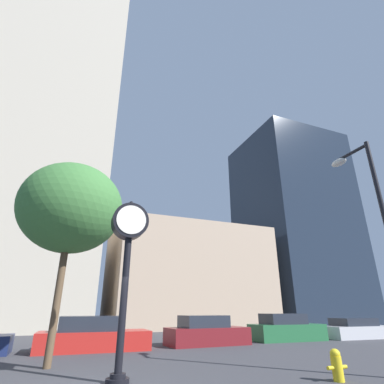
{
  "coord_description": "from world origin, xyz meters",
  "views": [
    {
      "loc": [
        -0.32,
        -7.51,
        1.67
      ],
      "look_at": [
        7.0,
        10.8,
        9.44
      ],
      "focal_mm": 28.0,
      "sensor_mm": 36.0,
      "label": 1
    }
  ],
  "objects": [
    {
      "name": "building_glass_modern",
      "position": [
        27.17,
        24.0,
        12.3
      ],
      "size": [
        12.5,
        12.0,
        24.59
      ],
      "color": "#1E2838",
      "rests_on": "ground_plane"
    },
    {
      "name": "fire_hydrant_far",
      "position": [
        6.31,
        -0.82,
        0.37
      ],
      "size": [
        0.61,
        0.26,
        0.74
      ],
      "color": "yellow",
      "rests_on": "ground_plane"
    },
    {
      "name": "street_lamp_right",
      "position": [
        8.4,
        -1.19,
        4.55
      ],
      "size": [
        0.36,
        1.57,
        6.94
      ],
      "color": "black",
      "rests_on": "ground_plane"
    },
    {
      "name": "bare_tree",
      "position": [
        -0.56,
        3.82,
        5.13
      ],
      "size": [
        3.65,
        3.65,
        6.79
      ],
      "color": "brown",
      "rests_on": "ground_plane"
    },
    {
      "name": "street_clock",
      "position": [
        1.13,
        1.0,
        3.37
      ],
      "size": [
        1.03,
        0.57,
        4.7
      ],
      "color": "black",
      "rests_on": "ground_plane"
    },
    {
      "name": "car_red",
      "position": [
        1.06,
        7.7,
        0.59
      ],
      "size": [
        4.8,
        2.05,
        1.41
      ],
      "rotation": [
        0.0,
        0.0,
        -0.03
      ],
      "color": "red",
      "rests_on": "ground_plane"
    },
    {
      "name": "building_storefront_row",
      "position": [
        11.42,
        24.0,
        4.9
      ],
      "size": [
        15.77,
        12.0,
        9.8
      ],
      "color": "tan",
      "rests_on": "ground_plane"
    },
    {
      "name": "car_green",
      "position": [
        11.87,
        8.2,
        0.62
      ],
      "size": [
        4.35,
        1.87,
        1.46
      ],
      "rotation": [
        0.0,
        0.0,
        -0.03
      ],
      "color": "#236038",
      "rests_on": "ground_plane"
    },
    {
      "name": "car_maroon",
      "position": [
        6.62,
        7.85,
        0.59
      ],
      "size": [
        4.26,
        1.98,
        1.4
      ],
      "rotation": [
        0.0,
        0.0,
        0.05
      ],
      "color": "maroon",
      "rests_on": "ground_plane"
    },
    {
      "name": "building_tall_tower",
      "position": [
        -5.78,
        24.0,
        18.79
      ],
      "size": [
        15.48,
        12.0,
        37.59
      ],
      "color": "#BCB29E",
      "rests_on": "ground_plane"
    },
    {
      "name": "car_silver",
      "position": [
        17.04,
        7.88,
        0.5
      ],
      "size": [
        4.62,
        2.12,
        1.17
      ],
      "rotation": [
        0.0,
        0.0,
        -0.06
      ],
      "color": "#BCBCC1",
      "rests_on": "ground_plane"
    }
  ]
}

